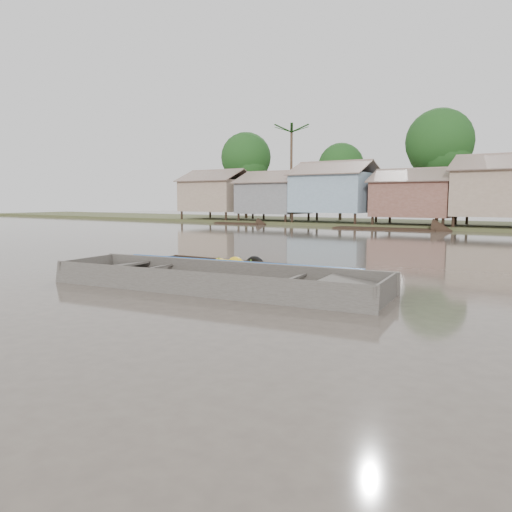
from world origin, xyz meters
The scene contains 3 objects.
ground centered at (0.00, 0.00, 0.00)m, with size 120.00×120.00×0.00m, color #4B423A.
banana_boat centered at (-1.37, 2.43, 0.14)m, with size 5.42×1.51×0.77m.
viewer_boat centered at (-0.28, 0.42, 0.09)m, with size 8.85×3.29×0.69m.
Camera 1 is at (7.34, -9.25, 2.23)m, focal length 35.00 mm.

